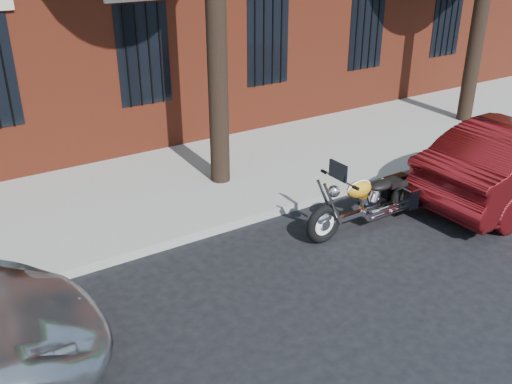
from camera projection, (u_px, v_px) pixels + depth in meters
ground at (287, 262)px, 8.50m from camera, size 120.00×120.00×0.00m
curb at (239, 221)px, 9.52m from camera, size 40.00×0.16×0.15m
sidewalk at (189, 183)px, 10.95m from camera, size 40.00×3.60×0.15m
motorcycle at (373, 201)px, 9.37m from camera, size 2.59×0.75×1.30m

